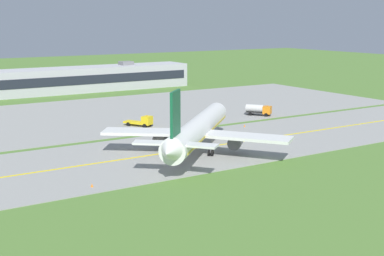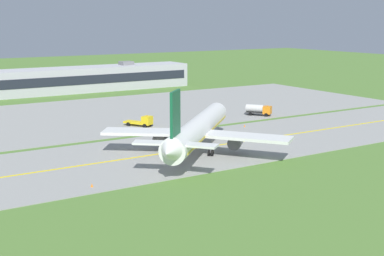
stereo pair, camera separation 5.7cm
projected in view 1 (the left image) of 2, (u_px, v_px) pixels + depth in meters
ground_plane at (177, 152)px, 93.71m from camera, size 500.00×500.00×0.00m
taxiway_strip at (177, 152)px, 93.70m from camera, size 240.00×28.00×0.10m
apron_pad at (125, 112)px, 133.77m from camera, size 140.00×52.00×0.10m
taxiway_centreline at (177, 151)px, 93.69m from camera, size 220.00×0.60×0.01m
airplane_lead at (198, 130)px, 91.87m from camera, size 31.38×31.08×12.70m
service_truck_baggage at (259, 109)px, 128.44m from camera, size 5.20×6.05×2.65m
service_truck_fuel at (142, 121)px, 115.28m from camera, size 4.99×6.56×2.59m
terminal_building at (88, 79)px, 172.82m from camera, size 67.39×11.84×8.87m
traffic_cone_near_edge at (245, 126)px, 114.98m from camera, size 0.44×0.44×0.60m
traffic_cone_mid_edge at (92, 186)px, 73.74m from camera, size 0.44×0.44×0.60m
traffic_cone_far_edge at (196, 130)px, 110.97m from camera, size 0.44×0.44×0.60m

